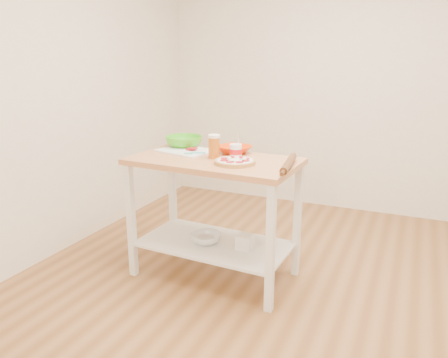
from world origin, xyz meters
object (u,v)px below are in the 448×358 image
prep_island (214,193)px  rolling_pin (288,164)px  spatula (194,153)px  shelf_bin (245,242)px  yogurt_tub (236,151)px  shelf_glass_bowl (206,238)px  knife (184,145)px  orange_bowl (234,150)px  beer_pint (214,146)px  cutting_board (187,150)px  green_bowl (184,142)px  pizza (235,161)px

prep_island → rolling_pin: bearing=-3.8°
spatula → rolling_pin: (0.73, -0.08, 0.01)m
prep_island → spatula: 0.32m
rolling_pin → shelf_bin: (-0.30, 0.03, -0.61)m
spatula → yogurt_tub: size_ratio=0.77×
rolling_pin → shelf_glass_bowl: size_ratio=1.87×
prep_island → yogurt_tub: size_ratio=6.58×
prep_island → spatula: size_ratio=8.54×
knife → yogurt_tub: bearing=-38.9°
yogurt_tub → shelf_bin: size_ratio=1.70×
prep_island → orange_bowl: 0.36m
beer_pint → rolling_pin: size_ratio=0.40×
knife → yogurt_tub: yogurt_tub is taller
cutting_board → shelf_bin: bearing=-0.7°
spatula → orange_bowl: 0.30m
prep_island → rolling_pin: size_ratio=2.85×
prep_island → green_bowl: (-0.38, 0.26, 0.30)m
prep_island → beer_pint: 0.34m
rolling_pin → cutting_board: bearing=168.4°
yogurt_tub → shelf_bin: 0.65m
orange_bowl → green_bowl: green_bowl is taller
pizza → beer_pint: size_ratio=1.65×
spatula → green_bowl: bearing=113.6°
cutting_board → green_bowl: green_bowl is taller
yogurt_tub → shelf_bin: yogurt_tub is taller
pizza → shelf_glass_bowl: (-0.25, 0.05, -0.62)m
pizza → shelf_bin: (0.05, 0.07, -0.60)m
pizza → yogurt_tub: (-0.06, 0.14, 0.04)m
orange_bowl → shelf_bin: 0.68m
yogurt_tub → shelf_bin: bearing=-34.4°
cutting_board → shelf_bin: 0.82m
cutting_board → spatula: (0.11, -0.10, 0.01)m
green_bowl → beer_pint: bearing=-32.7°
cutting_board → shelf_bin: cutting_board is taller
green_bowl → beer_pint: (0.38, -0.24, 0.04)m
cutting_board → rolling_pin: bearing=2.8°
yogurt_tub → rolling_pin: yogurt_tub is taller
shelf_bin → green_bowl: bearing=157.0°
shelf_bin → yogurt_tub: bearing=145.6°
pizza → yogurt_tub: bearing=111.2°
green_bowl → yogurt_tub: bearing=-20.4°
knife → shelf_bin: 0.91m
orange_bowl → yogurt_tub: 0.17m
beer_pint → rolling_pin: beer_pint is taller
knife → beer_pint: beer_pint is taller
prep_island → shelf_bin: 0.42m
shelf_glass_bowl → shelf_bin: size_ratio=2.09×
orange_bowl → rolling_pin: bearing=-27.3°
pizza → cutting_board: (-0.49, 0.21, -0.01)m
knife → shelf_bin: knife is taller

